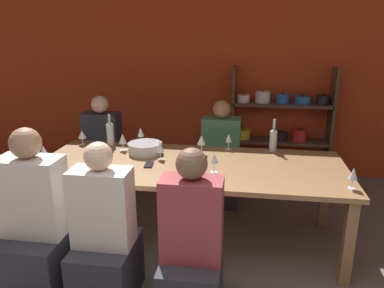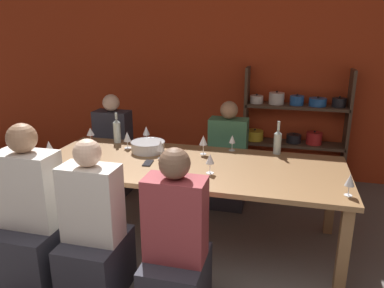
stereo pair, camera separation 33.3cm
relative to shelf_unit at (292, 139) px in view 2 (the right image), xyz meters
The scene contains 23 objects.
wall_back_red 1.17m from the shelf_unit, 166.81° to the left, with size 8.80×0.06×2.70m.
shelf_unit is the anchor object (origin of this frame).
dining_table 1.93m from the shelf_unit, 117.34° to the right, with size 2.69×1.08×0.75m.
mixing_bowl 2.02m from the shelf_unit, 132.50° to the right, with size 0.33×0.33×0.10m.
wine_bottle_green 1.28m from the shelf_unit, 96.82° to the right, with size 0.07×0.07×0.31m.
wine_bottle_dark 2.20m from the shelf_unit, 144.40° to the right, with size 0.08×0.08×0.31m.
wine_glass_white_a 2.16m from the shelf_unit, 138.05° to the right, with size 0.07×0.07×0.17m.
wine_glass_white_b 2.88m from the shelf_unit, 138.47° to the right, with size 0.08×0.08×0.17m.
wine_glass_white_c 1.40m from the shelf_unit, 114.78° to the right, with size 0.06×0.06×0.15m.
wine_glass_white_d 2.04m from the shelf_unit, 116.99° to the right, with size 0.07×0.07×0.15m.
wine_glass_red_a 2.03m from the shelf_unit, 125.63° to the right, with size 0.07×0.07×0.17m.
wine_glass_red_b 1.68m from the shelf_unit, 119.93° to the right, with size 0.08×0.08×0.18m.
wine_glass_white_e 2.12m from the shelf_unit, 79.53° to the right, with size 0.07×0.07×0.16m.
wine_glass_empty_a 2.66m from the shelf_unit, 128.83° to the right, with size 0.08×0.08×0.17m.
wine_glass_empty_b 2.46m from the shelf_unit, 147.61° to the right, with size 0.08×0.08×0.15m.
wine_glass_red_c 2.02m from the shelf_unit, 109.22° to the right, with size 0.07×0.07×0.17m.
wine_glass_empty_c 1.94m from the shelf_unit, 139.96° to the right, with size 0.07×0.07×0.18m.
cell_phone 2.19m from the shelf_unit, 124.39° to the right, with size 0.09×0.16×0.01m.
person_near_a 2.92m from the shelf_unit, 117.59° to the right, with size 0.40×0.51×1.19m.
person_far_a 1.08m from the shelf_unit, 129.41° to the right, with size 0.41×0.52×1.16m.
person_near_b 2.72m from the shelf_unit, 105.71° to the right, with size 0.40×0.50×1.19m.
person_far_b 2.21m from the shelf_unit, 158.38° to the right, with size 0.41×0.52×1.17m.
person_near_c 3.17m from the shelf_unit, 126.11° to the right, with size 0.44×0.55×1.26m.
Camera 2 is at (0.77, -1.07, 1.88)m, focal length 35.00 mm.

